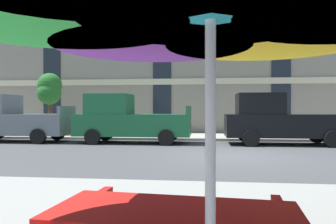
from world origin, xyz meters
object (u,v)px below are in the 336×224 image
object	(u,v)px
pickup_gray	(12,120)
street_tree_left	(50,90)
pickup_green	(129,120)
pickup_black	(280,121)

from	to	relation	value
pickup_gray	street_tree_left	world-z (taller)	street_tree_left
pickup_gray	pickup_green	world-z (taller)	same
pickup_gray	street_tree_left	bearing A→B (deg)	81.43
pickup_black	street_tree_left	bearing A→B (deg)	166.06
pickup_green	pickup_black	xyz separation A→B (m)	(6.62, 0.00, 0.00)
pickup_gray	street_tree_left	xyz separation A→B (m)	(0.44, 2.93, 1.60)
pickup_black	street_tree_left	size ratio (longest dim) A/B	1.44
pickup_gray	pickup_black	size ratio (longest dim) A/B	1.00
pickup_green	pickup_black	bearing A→B (deg)	0.00
pickup_green	street_tree_left	world-z (taller)	street_tree_left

